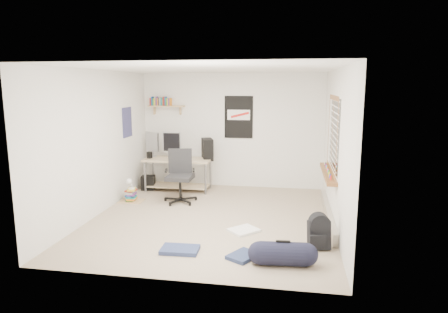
% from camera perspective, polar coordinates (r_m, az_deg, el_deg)
% --- Properties ---
extents(floor, '(4.00, 4.50, 0.01)m').
position_cam_1_polar(floor, '(6.91, -1.72, -8.80)').
color(floor, gray).
rests_on(floor, ground).
extents(ceiling, '(4.00, 4.50, 0.01)m').
position_cam_1_polar(ceiling, '(6.54, -1.84, 12.47)').
color(ceiling, white).
rests_on(ceiling, ground).
extents(back_wall, '(4.00, 0.01, 2.50)m').
position_cam_1_polar(back_wall, '(8.81, 1.15, 3.72)').
color(back_wall, silver).
rests_on(back_wall, ground).
extents(left_wall, '(0.01, 4.50, 2.50)m').
position_cam_1_polar(left_wall, '(7.28, -17.45, 1.87)').
color(left_wall, silver).
rests_on(left_wall, ground).
extents(right_wall, '(0.01, 4.50, 2.50)m').
position_cam_1_polar(right_wall, '(6.52, 15.77, 1.03)').
color(right_wall, silver).
rests_on(right_wall, ground).
extents(desk, '(1.56, 1.09, 0.65)m').
position_cam_1_polar(desk, '(8.63, -6.55, -2.44)').
color(desk, tan).
rests_on(desk, floor).
extents(monitor_left, '(0.38, 0.27, 0.42)m').
position_cam_1_polar(monitor_left, '(8.87, -10.16, 1.07)').
color(monitor_left, '#9B9CA0').
rests_on(monitor_left, desk).
extents(monitor_right, '(0.41, 0.12, 0.45)m').
position_cam_1_polar(monitor_right, '(8.68, -7.43, 1.04)').
color(monitor_right, '#A9AAAE').
rests_on(monitor_right, desk).
extents(pc_tower, '(0.34, 0.48, 0.45)m').
position_cam_1_polar(pc_tower, '(8.59, -2.39, 1.05)').
color(pc_tower, black).
rests_on(pc_tower, desk).
extents(keyboard, '(0.43, 0.18, 0.02)m').
position_cam_1_polar(keyboard, '(8.80, -7.31, -0.24)').
color(keyboard, black).
rests_on(keyboard, desk).
extents(speaker_left, '(0.10, 0.10, 0.18)m').
position_cam_1_polar(speaker_left, '(8.70, -10.59, 0.08)').
color(speaker_left, black).
rests_on(speaker_left, desk).
extents(speaker_right, '(0.11, 0.11, 0.19)m').
position_cam_1_polar(speaker_right, '(8.47, -6.25, -0.03)').
color(speaker_right, black).
rests_on(speaker_right, desk).
extents(office_chair, '(0.81, 0.81, 1.03)m').
position_cam_1_polar(office_chair, '(7.73, -6.29, -2.98)').
color(office_chair, black).
rests_on(office_chair, floor).
extents(wall_shelf, '(0.80, 0.22, 0.24)m').
position_cam_1_polar(wall_shelf, '(8.99, -8.20, 7.14)').
color(wall_shelf, tan).
rests_on(wall_shelf, back_wall).
extents(poster_back_wall, '(0.62, 0.03, 0.92)m').
position_cam_1_polar(poster_back_wall, '(8.74, 2.10, 5.64)').
color(poster_back_wall, black).
rests_on(poster_back_wall, back_wall).
extents(poster_left_wall, '(0.02, 0.42, 0.60)m').
position_cam_1_polar(poster_left_wall, '(8.32, -13.67, 4.78)').
color(poster_left_wall, navy).
rests_on(poster_left_wall, left_wall).
extents(window, '(0.10, 1.50, 1.26)m').
position_cam_1_polar(window, '(6.78, 15.13, 3.11)').
color(window, brown).
rests_on(window, right_wall).
extents(baseboard_heater, '(0.08, 2.50, 0.18)m').
position_cam_1_polar(baseboard_heater, '(7.07, 14.66, -7.89)').
color(baseboard_heater, '#B7B2A8').
rests_on(baseboard_heater, floor).
extents(backpack, '(0.33, 0.29, 0.39)m').
position_cam_1_polar(backpack, '(5.78, 13.40, -10.81)').
color(backpack, black).
rests_on(backpack, floor).
extents(duffel_bag, '(0.32, 0.32, 0.59)m').
position_cam_1_polar(duffel_bag, '(5.22, 8.39, -13.68)').
color(duffel_bag, black).
rests_on(duffel_bag, floor).
extents(tshirt, '(0.55, 0.55, 0.04)m').
position_cam_1_polar(tshirt, '(6.30, 2.85, -10.48)').
color(tshirt, silver).
rests_on(tshirt, floor).
extents(jeans_a, '(0.52, 0.34, 0.06)m').
position_cam_1_polar(jeans_a, '(5.62, -6.32, -13.08)').
color(jeans_a, navy).
rests_on(jeans_a, floor).
extents(jeans_b, '(0.46, 0.49, 0.05)m').
position_cam_1_polar(jeans_b, '(5.42, 2.72, -13.99)').
color(jeans_b, '#212C4C').
rests_on(jeans_b, floor).
extents(book_stack, '(0.45, 0.40, 0.27)m').
position_cam_1_polar(book_stack, '(8.02, -13.11, -5.22)').
color(book_stack, olive).
rests_on(book_stack, floor).
extents(desk_lamp, '(0.18, 0.23, 0.21)m').
position_cam_1_polar(desk_lamp, '(7.94, -13.09, -3.66)').
color(desk_lamp, white).
rests_on(desk_lamp, book_stack).
extents(subwoofer, '(0.32, 0.32, 0.31)m').
position_cam_1_polar(subwoofer, '(8.86, -10.78, -3.73)').
color(subwoofer, black).
rests_on(subwoofer, floor).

